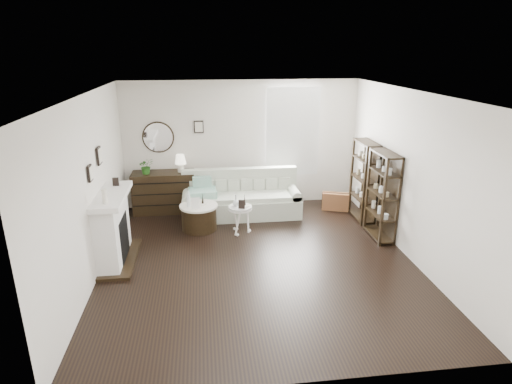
{
  "coord_description": "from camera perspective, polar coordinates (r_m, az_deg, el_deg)",
  "views": [
    {
      "loc": [
        -0.82,
        -6.25,
        3.34
      ],
      "look_at": [
        0.06,
        0.8,
        0.92
      ],
      "focal_mm": 30.0,
      "sensor_mm": 36.0,
      "label": 1
    }
  ],
  "objects": [
    {
      "name": "fireplace",
      "position": [
        7.28,
        -18.49,
        -4.83
      ],
      "size": [
        0.5,
        1.4,
        1.84
      ],
      "color": "white",
      "rests_on": "ground"
    },
    {
      "name": "drum_table",
      "position": [
        8.25,
        -7.59,
        -3.32
      ],
      "size": [
        0.72,
        0.72,
        0.5
      ],
      "rotation": [
        0.0,
        0.0,
        -0.26
      ],
      "color": "black",
      "rests_on": "ground"
    },
    {
      "name": "card_frame_drum",
      "position": [
        7.96,
        -8.06,
        -1.48
      ],
      "size": [
        0.16,
        0.06,
        0.21
      ],
      "primitive_type": "cube",
      "rotation": [
        -0.21,
        0.0,
        0.02
      ],
      "color": "white",
      "rests_on": "drum_table"
    },
    {
      "name": "room",
      "position": [
        9.25,
        2.65,
        7.94
      ],
      "size": [
        5.5,
        5.5,
        5.5
      ],
      "color": "black",
      "rests_on": "ground"
    },
    {
      "name": "eiffel_drum",
      "position": [
        8.18,
        -7.13,
        -1.0
      ],
      "size": [
        0.13,
        0.13,
        0.17
      ],
      "primitive_type": null,
      "rotation": [
        0.0,
        0.0,
        0.34
      ],
      "color": "black",
      "rests_on": "drum_table"
    },
    {
      "name": "shelf_unit_near",
      "position": [
        8.0,
        16.45,
        -0.47
      ],
      "size": [
        0.3,
        0.8,
        1.6
      ],
      "color": "black",
      "rests_on": "ground"
    },
    {
      "name": "flask_ped",
      "position": [
        7.9,
        -2.71,
        -1.12
      ],
      "size": [
        0.12,
        0.12,
        0.23
      ],
      "primitive_type": null,
      "color": "silver",
      "rests_on": "pedestal_table"
    },
    {
      "name": "suitcase",
      "position": [
        9.33,
        10.58,
        -1.25
      ],
      "size": [
        0.6,
        0.36,
        0.38
      ],
      "primitive_type": "cube",
      "rotation": [
        0.0,
        0.0,
        -0.33
      ],
      "color": "brown",
      "rests_on": "ground"
    },
    {
      "name": "dresser",
      "position": [
        9.23,
        -12.14,
        0.01
      ],
      "size": [
        1.29,
        0.55,
        0.86
      ],
      "color": "black",
      "rests_on": "ground"
    },
    {
      "name": "card_frame_ped",
      "position": [
        7.79,
        -1.92,
        -1.66
      ],
      "size": [
        0.13,
        0.08,
        0.16
      ],
      "primitive_type": "cube",
      "rotation": [
        -0.21,
        0.0,
        -0.32
      ],
      "color": "black",
      "rests_on": "pedestal_table"
    },
    {
      "name": "eiffel_ped",
      "position": [
        7.93,
        -1.53,
        -1.17
      ],
      "size": [
        0.14,
        0.14,
        0.19
      ],
      "primitive_type": null,
      "rotation": [
        0.0,
        0.0,
        -0.27
      ],
      "color": "black",
      "rests_on": "pedestal_table"
    },
    {
      "name": "potted_plant",
      "position": [
        9.05,
        -14.45,
        3.37
      ],
      "size": [
        0.37,
        0.35,
        0.33
      ],
      "primitive_type": "imported",
      "rotation": [
        0.0,
        0.0,
        0.4
      ],
      "color": "#26611B",
      "rests_on": "dresser"
    },
    {
      "name": "quilt",
      "position": [
        8.67,
        -7.15,
        -0.1
      ],
      "size": [
        0.58,
        0.48,
        0.14
      ],
      "primitive_type": "cube",
      "rotation": [
        0.0,
        0.0,
        0.06
      ],
      "color": "#278F67",
      "rests_on": "sofa"
    },
    {
      "name": "table_lamp",
      "position": [
        9.03,
        -10.03,
        3.8
      ],
      "size": [
        0.25,
        0.25,
        0.37
      ],
      "primitive_type": null,
      "rotation": [
        0.0,
        0.0,
        0.08
      ],
      "color": "white",
      "rests_on": "dresser"
    },
    {
      "name": "shelf_unit_far",
      "position": [
        8.79,
        14.19,
        1.45
      ],
      "size": [
        0.3,
        0.8,
        1.6
      ],
      "color": "black",
      "rests_on": "ground"
    },
    {
      "name": "bottle_drum",
      "position": [
        8.04,
        -8.99,
        -0.93
      ],
      "size": [
        0.07,
        0.07,
        0.31
      ],
      "primitive_type": "cylinder",
      "color": "silver",
      "rests_on": "drum_table"
    },
    {
      "name": "pedestal_table",
      "position": [
        7.94,
        -2.12,
        -2.23
      ],
      "size": [
        0.44,
        0.44,
        0.53
      ],
      "rotation": [
        0.0,
        0.0,
        -0.42
      ],
      "color": "white",
      "rests_on": "ground"
    },
    {
      "name": "sofa",
      "position": [
        8.89,
        -2.02,
        -1.12
      ],
      "size": [
        2.41,
        0.83,
        0.93
      ],
      "color": "#A7AF9C",
      "rests_on": "ground"
    }
  ]
}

